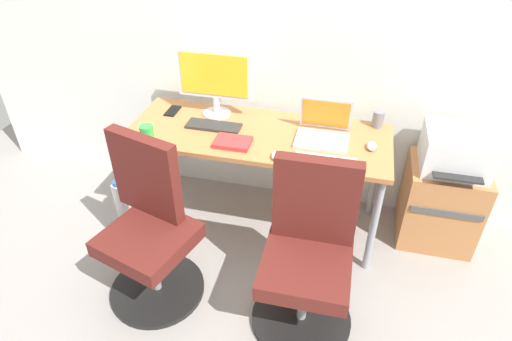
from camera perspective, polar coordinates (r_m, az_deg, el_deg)
name	(u,v)px	position (r m, az deg, el deg)	size (l,w,h in m)	color
ground_plane	(258,220)	(3.09, 0.22, -6.48)	(5.28, 5.28, 0.00)	gray
back_wall	(273,16)	(2.79, 2.29, 19.53)	(4.40, 0.04, 2.60)	silver
desk	(258,142)	(2.70, 0.25, 3.72)	(1.60, 0.62, 0.71)	#B77542
office_chair_left	(150,230)	(2.46, -13.71, -7.54)	(0.55, 0.55, 0.94)	black
office_chair_right	(308,258)	(2.26, 6.80, -11.23)	(0.54, 0.54, 0.94)	black
side_cabinet	(440,203)	(3.03, 22.88, -3.89)	(0.46, 0.42, 0.56)	#B77542
printer	(456,150)	(2.82, 24.70, 2.41)	(0.38, 0.40, 0.24)	silver
water_bottle_on_floor	(121,200)	(3.16, -17.24, -3.76)	(0.09, 0.09, 0.31)	white
desktop_monitor	(215,78)	(2.78, -5.41, 11.91)	(0.48, 0.18, 0.43)	silver
open_laptop	(323,129)	(2.62, 8.80, 5.35)	(0.31, 0.27, 0.23)	silver
keyboard_by_monitor	(214,126)	(2.73, -5.56, 5.80)	(0.34, 0.12, 0.02)	#2D2D2D
keyboard_by_laptop	(325,162)	(2.41, 9.01, 1.16)	(0.34, 0.12, 0.02)	#B7B7B7
mouse_by_monitor	(372,146)	(2.59, 14.86, 3.11)	(0.06, 0.10, 0.03)	#B7B7B7
mouse_by_laptop	(277,155)	(2.43, 2.71, 2.03)	(0.06, 0.10, 0.03)	silver
coffee_mug	(147,133)	(2.65, -14.06, 4.81)	(0.08, 0.08, 0.09)	green
pen_cup	(378,119)	(2.81, 15.66, 6.49)	(0.07, 0.07, 0.10)	slate
phone_near_monitor	(173,111)	(2.96, -10.83, 7.66)	(0.07, 0.14, 0.01)	black
notebook	(233,142)	(2.55, -3.06, 3.70)	(0.21, 0.15, 0.03)	red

